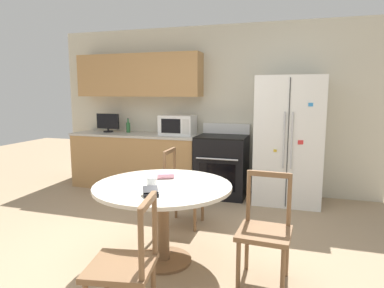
% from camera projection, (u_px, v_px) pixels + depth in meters
% --- Properties ---
extents(ground_plane, '(14.00, 14.00, 0.00)m').
position_uv_depth(ground_plane, '(138.00, 260.00, 3.23)').
color(ground_plane, '#9E8466').
extents(back_wall, '(5.20, 0.44, 2.60)m').
position_uv_depth(back_wall, '(191.00, 100.00, 5.54)').
color(back_wall, beige).
rests_on(back_wall, ground_plane).
extents(kitchen_counter, '(2.13, 0.64, 0.90)m').
position_uv_depth(kitchen_counter, '(137.00, 160.00, 5.66)').
color(kitchen_counter, '#AD7F4C').
rests_on(kitchen_counter, ground_plane).
extents(refrigerator, '(0.92, 0.71, 1.79)m').
position_uv_depth(refrigerator, '(289.00, 140.00, 4.83)').
color(refrigerator, white).
rests_on(refrigerator, ground_plane).
extents(oven_range, '(0.74, 0.68, 1.08)m').
position_uv_depth(oven_range, '(222.00, 165.00, 5.20)').
color(oven_range, black).
rests_on(oven_range, ground_plane).
extents(microwave, '(0.54, 0.36, 0.31)m').
position_uv_depth(microwave, '(178.00, 125.00, 5.39)').
color(microwave, white).
rests_on(microwave, kitchen_counter).
extents(countertop_tv, '(0.40, 0.16, 0.31)m').
position_uv_depth(countertop_tv, '(108.00, 122.00, 5.77)').
color(countertop_tv, black).
rests_on(countertop_tv, kitchen_counter).
extents(counter_bottle, '(0.07, 0.07, 0.24)m').
position_uv_depth(counter_bottle, '(128.00, 127.00, 5.74)').
color(counter_bottle, '#2D6B38').
rests_on(counter_bottle, kitchen_counter).
extents(dining_table, '(1.25, 1.25, 0.74)m').
position_uv_depth(dining_table, '(163.00, 199.00, 3.12)').
color(dining_table, beige).
rests_on(dining_table, ground_plane).
extents(dining_chair_near, '(0.49, 0.49, 0.90)m').
position_uv_depth(dining_chair_near, '(125.00, 266.00, 2.24)').
color(dining_chair_near, brown).
rests_on(dining_chair_near, ground_plane).
extents(dining_chair_far, '(0.43, 0.43, 0.90)m').
position_uv_depth(dining_chair_far, '(182.00, 189.00, 4.05)').
color(dining_chair_far, brown).
rests_on(dining_chair_far, ground_plane).
extents(dining_chair_right, '(0.44, 0.44, 0.90)m').
position_uv_depth(dining_chair_right, '(265.00, 231.00, 2.81)').
color(dining_chair_right, brown).
rests_on(dining_chair_right, ground_plane).
extents(candle_glass, '(0.08, 0.08, 0.08)m').
position_uv_depth(candle_glass, '(152.00, 182.00, 3.06)').
color(candle_glass, silver).
rests_on(candle_glass, dining_table).
extents(folded_napkin, '(0.17, 0.12, 0.05)m').
position_uv_depth(folded_napkin, '(166.00, 176.00, 3.30)').
color(folded_napkin, pink).
rests_on(folded_napkin, dining_table).
extents(wallet, '(0.17, 0.17, 0.07)m').
position_uv_depth(wallet, '(151.00, 192.00, 2.76)').
color(wallet, black).
rests_on(wallet, dining_table).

